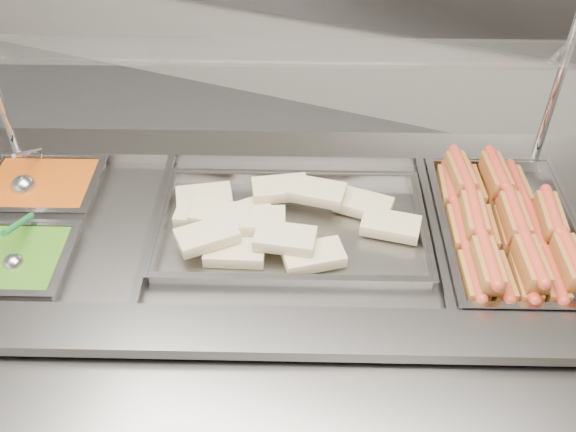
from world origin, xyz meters
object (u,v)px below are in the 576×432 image
(sneeze_guard, at_px, (270,55))
(ladle, at_px, (24,185))
(steam_counter, at_px, (272,330))
(pan_wraps, at_px, (292,230))
(pan_hotdogs, at_px, (506,237))
(serving_spoon, at_px, (15,257))

(sneeze_guard, bearing_deg, ladle, -152.91)
(steam_counter, distance_m, ladle, 0.90)
(ladle, bearing_deg, sneeze_guard, 27.09)
(sneeze_guard, bearing_deg, steam_counter, -70.23)
(pan_wraps, bearing_deg, pan_hotdogs, 19.77)
(steam_counter, bearing_deg, serving_spoon, -146.54)
(pan_wraps, relative_size, serving_spoon, 4.38)
(sneeze_guard, height_order, pan_wraps, sneeze_guard)
(serving_spoon, bearing_deg, pan_hotdogs, 26.66)
(sneeze_guard, bearing_deg, pan_hotdogs, 0.49)
(pan_hotdogs, xyz_separation_m, serving_spoon, (-1.21, -0.61, 0.06))
(steam_counter, height_order, sneeze_guard, sneeze_guard)
(serving_spoon, bearing_deg, pan_wraps, 32.29)
(pan_wraps, height_order, ladle, ladle)
(pan_wraps, bearing_deg, steam_counter, -160.23)
(sneeze_guard, relative_size, serving_spoon, 9.34)
(steam_counter, distance_m, pan_wraps, 0.46)
(steam_counter, relative_size, serving_spoon, 11.59)
(sneeze_guard, xyz_separation_m, pan_hotdogs, (0.72, 0.01, -0.44))
(sneeze_guard, xyz_separation_m, serving_spoon, (-0.49, -0.60, -0.38))
(pan_hotdogs, bearing_deg, serving_spoon, -153.34)
(pan_hotdogs, relative_size, pan_wraps, 0.82)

